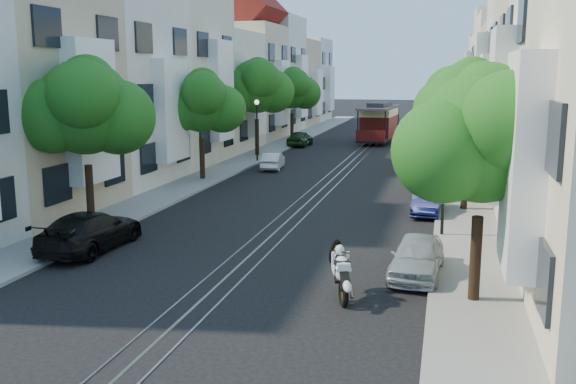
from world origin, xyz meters
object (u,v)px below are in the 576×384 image
Objects in this scene: tree_e_c at (464,98)px; parked_car_w_far at (300,138)px; lamp_west at (257,121)px; parked_car_e_far at (434,158)px; parked_car_w_near at (90,231)px; sportbike_rider at (340,269)px; cable_car at (379,121)px; parked_car_w_mid at (273,161)px; parked_car_e_near at (417,257)px; tree_e_b at (470,105)px; tree_e_a at (485,141)px; tree_w_a at (86,109)px; tree_w_b at (202,103)px; lamp_east at (445,163)px; tree_w_c at (257,87)px; tree_w_d at (293,90)px; parked_car_e_mid at (427,201)px; tree_e_d at (461,89)px.

parked_car_w_far is at bearing 136.29° from tree_e_c.
lamp_west is 12.14m from parked_car_e_far.
tree_e_c reaches higher than parked_car_w_near.
sportbike_rider is at bearing -98.69° from tree_e_c.
cable_car is 38.28m from parked_car_w_near.
parked_car_w_mid is 13.22m from parked_car_w_far.
tree_e_b is at bearing 83.97° from parked_car_e_near.
cable_car is (-6.76, 40.05, -2.49)m from tree_e_a.
sportbike_rider is (-3.60, -0.54, -3.54)m from tree_e_a.
parked_car_w_mid is (2.74, 17.13, -4.19)m from tree_w_a.
tree_w_b is 16.81m from lamp_east.
tree_w_b is 6.98m from parked_car_w_mid.
parked_car_e_far is at bearing 93.39° from parked_car_e_near.
tree_e_c is 21.44m from parked_car_e_near.
sportbike_rider is at bearing -123.96° from parked_car_e_near.
parked_car_w_far is at bearing 78.08° from tree_w_c.
sportbike_rider is at bearing -81.58° from cable_car.
tree_w_a is 1.03× the size of tree_w_d.
tree_e_c is at bearing 90.00° from tree_e_a.
sportbike_rider is at bearing -106.00° from tree_e_b.
sportbike_rider is at bearing -27.16° from tree_w_a.
tree_w_c is 21.68m from parked_car_e_mid.
cable_car is (-6.76, 17.05, -2.70)m from tree_e_c.
tree_w_c is 29.30m from parked_car_e_near.
parked_car_e_near is (5.10, -38.06, -1.28)m from cable_car.
parked_car_e_far is 0.85× the size of parked_car_w_near.
tree_w_b is 15.91m from parked_car_e_far.
parked_car_w_far is (-11.20, 33.30, 0.03)m from parked_car_e_near.
tree_e_d is 34.96m from sportbike_rider.
tree_w_d reaches higher than parked_car_w_near.
tree_e_b is at bearing 53.48° from sportbike_rider.
sportbike_rider is 0.48× the size of parked_car_e_far.
tree_e_a is 0.92× the size of tree_e_d.
parked_car_e_near is 0.78× the size of parked_car_w_near.
tree_e_b is 1.07× the size of tree_w_b.
lamp_east reaches higher than parked_car_e_mid.
tree_e_b reaches higher than parked_car_w_mid.
parked_car_w_mid is at bearing 133.33° from parked_car_e_mid.
tree_e_d is at bearing -37.87° from cable_car.
tree_e_b is 0.78× the size of cable_car.
tree_w_d is 1.77× the size of parked_car_e_near.
sportbike_rider is at bearing 107.34° from parked_car_w_far.
tree_w_c is 14.62m from cable_car.
tree_w_b reaches higher than parked_car_w_near.
tree_w_c is (-14.40, -6.00, 0.20)m from tree_e_d.
lamp_west is (-12.60, 18.00, 0.00)m from lamp_east.
parked_car_w_near is at bearing -158.28° from lamp_east.
tree_e_a reaches higher than lamp_west.
parked_car_e_mid is 14.22m from parked_car_w_near.
tree_w_b is 1.86× the size of parked_car_e_mid.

